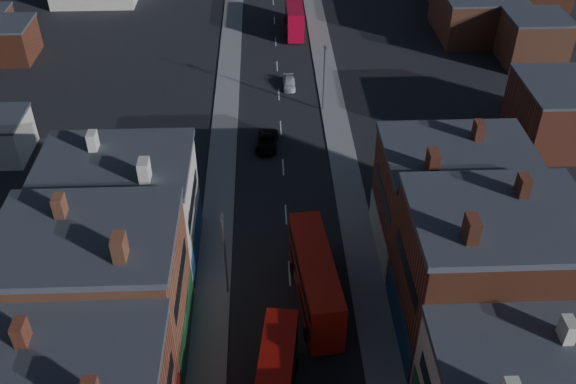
{
  "coord_description": "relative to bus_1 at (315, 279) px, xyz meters",
  "views": [
    {
      "loc": [
        -1.71,
        -7.62,
        38.62
      ],
      "look_at": [
        0.0,
        35.12,
        6.41
      ],
      "focal_mm": 40.0,
      "sensor_mm": 36.0,
      "label": 1
    }
  ],
  "objects": [
    {
      "name": "pavement_west",
      "position": [
        -8.4,
        21.41,
        -2.59
      ],
      "size": [
        3.0,
        200.0,
        0.12
      ],
      "primitive_type": "cube",
      "color": "gray",
      "rests_on": "ground"
    },
    {
      "name": "pavement_east",
      "position": [
        4.6,
        21.41,
        -2.59
      ],
      "size": [
        3.0,
        200.0,
        0.12
      ],
      "primitive_type": "cube",
      "color": "gray",
      "rests_on": "ground"
    },
    {
      "name": "lamp_post_2",
      "position": [
        -7.1,
        1.41,
        2.05
      ],
      "size": [
        0.25,
        0.7,
        8.12
      ],
      "color": "slate",
      "rests_on": "ground"
    },
    {
      "name": "lamp_post_3",
      "position": [
        3.3,
        31.41,
        2.05
      ],
      "size": [
        0.25,
        0.7,
        8.12
      ],
      "color": "slate",
      "rests_on": "ground"
    },
    {
      "name": "bus_1",
      "position": [
        0.0,
        0.0,
        0.0
      ],
      "size": [
        3.73,
        11.59,
        4.92
      ],
      "rotation": [
        0.0,
        0.0,
        0.1
      ],
      "color": "#B9170A",
      "rests_on": "ground"
    },
    {
      "name": "bus_2",
      "position": [
        0.99,
        55.17,
        -0.24
      ],
      "size": [
        2.65,
        10.36,
        4.47
      ],
      "rotation": [
        0.0,
        0.0,
        0.0
      ],
      "color": "#AB0721",
      "rests_on": "ground"
    },
    {
      "name": "car_2",
      "position": [
        -3.56,
        23.39,
        -1.97
      ],
      "size": [
        2.68,
        5.11,
        1.37
      ],
      "primitive_type": "imported",
      "rotation": [
        0.0,
        0.0,
        -0.08
      ],
      "color": "black",
      "rests_on": "ground"
    },
    {
      "name": "car_3",
      "position": [
        -0.53,
        37.33,
        -2.1
      ],
      "size": [
        1.56,
        3.8,
        1.1
      ],
      "primitive_type": "imported",
      "rotation": [
        0.0,
        0.0,
        0.0
      ],
      "color": "silver",
      "rests_on": "ground"
    }
  ]
}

